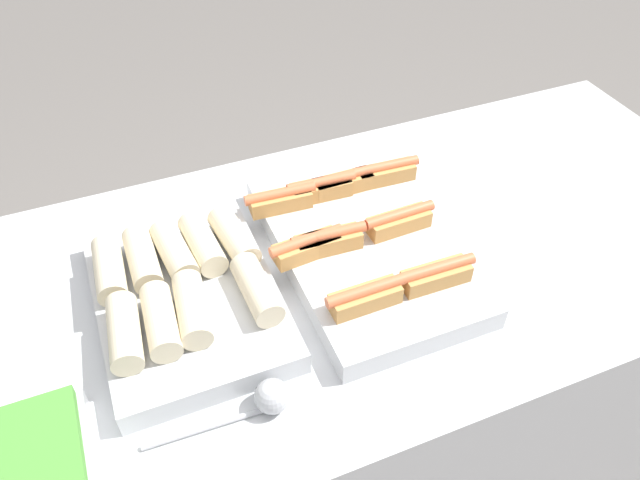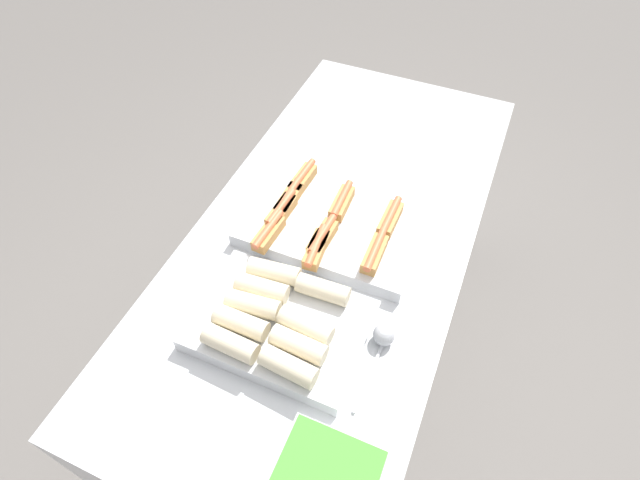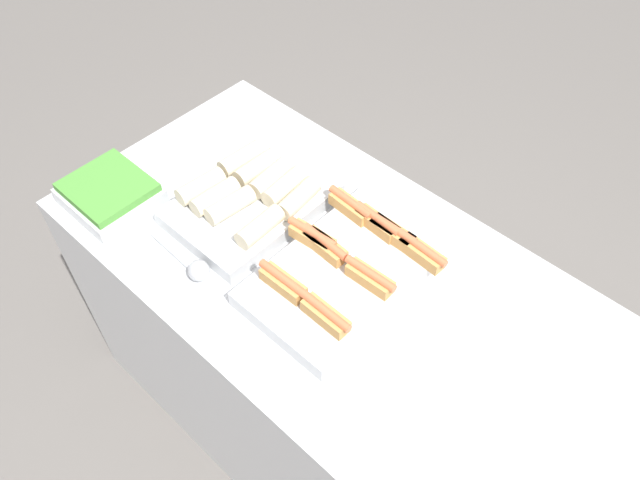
# 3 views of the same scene
# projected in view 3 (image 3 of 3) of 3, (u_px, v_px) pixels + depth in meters

# --- Properties ---
(ground_plane) EXTENTS (12.00, 12.00, 0.00)m
(ground_plane) POSITION_uv_depth(u_px,v_px,m) (344.00, 429.00, 2.35)
(ground_plane) COLOR slate
(counter) EXTENTS (1.77, 0.83, 0.92)m
(counter) POSITION_uv_depth(u_px,v_px,m) (348.00, 369.00, 2.00)
(counter) COLOR silver
(counter) RESTS_ON ground_plane
(tray_hotdogs) EXTENTS (0.40, 0.54, 0.10)m
(tray_hotdogs) POSITION_uv_depth(u_px,v_px,m) (347.00, 267.00, 1.64)
(tray_hotdogs) COLOR silver
(tray_hotdogs) RESTS_ON counter
(tray_wraps) EXTENTS (0.32, 0.45, 0.10)m
(tray_wraps) POSITION_uv_depth(u_px,v_px,m) (251.00, 199.00, 1.79)
(tray_wraps) COLOR silver
(tray_wraps) RESTS_ON counter
(tray_side_front) EXTENTS (0.25, 0.23, 0.07)m
(tray_side_front) POSITION_uv_depth(u_px,v_px,m) (110.00, 193.00, 1.82)
(tray_side_front) COLOR silver
(tray_side_front) RESTS_ON counter
(serving_spoon_near) EXTENTS (0.25, 0.06, 0.06)m
(serving_spoon_near) POSITION_uv_depth(u_px,v_px,m) (196.00, 269.00, 1.65)
(serving_spoon_near) COLOR #B2B5BA
(serving_spoon_near) RESTS_ON counter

